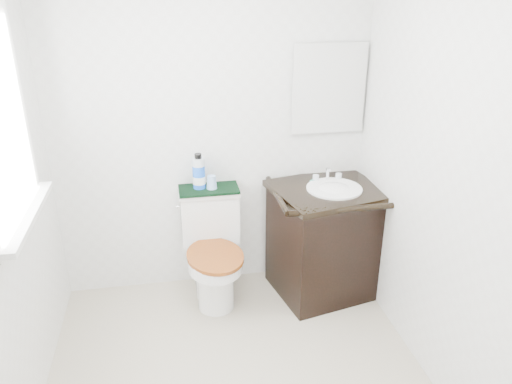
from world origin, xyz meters
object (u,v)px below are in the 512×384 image
object	(u,v)px
toilet	(213,254)
cup	(212,182)
trash_bin	(212,269)
mouthwash_bottle	(199,172)
vanity	(326,237)

from	to	relation	value
toilet	cup	world-z (taller)	cup
trash_bin	mouthwash_bottle	size ratio (longest dim) A/B	1.06
toilet	cup	size ratio (longest dim) A/B	8.57
toilet	cup	bearing A→B (deg)	79.07
vanity	cup	world-z (taller)	vanity
toilet	cup	xyz separation A→B (m)	(0.02, 0.11, 0.50)
toilet	trash_bin	world-z (taller)	toilet
toilet	mouthwash_bottle	size ratio (longest dim) A/B	3.14
trash_bin	mouthwash_bottle	world-z (taller)	mouthwash_bottle
vanity	cup	xyz separation A→B (m)	(-0.79, 0.18, 0.42)
cup	trash_bin	bearing A→B (deg)	136.03
vanity	trash_bin	world-z (taller)	vanity
mouthwash_bottle	vanity	bearing A→B (deg)	-13.10
vanity	trash_bin	bearing A→B (deg)	166.42
trash_bin	cup	bearing A→B (deg)	-43.97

